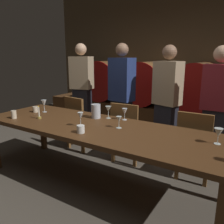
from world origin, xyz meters
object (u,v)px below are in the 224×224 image
dining_table (97,131)px  guest_far_left (82,91)px  guest_center_right (167,102)px  wine_barrel_far_left (108,80)px  guest_center_left (122,96)px  wine_glass_far_left (44,103)px  chair_center (127,130)px  pitcher (96,111)px  wine_barrel_center_right (199,86)px  wine_glass_center_right (125,112)px  candle_center (39,115)px  cup_center_left (14,115)px  guest_far_right (216,110)px  chair_left (79,120)px  wine_glass_far_right (218,133)px  wine_glass_center_left (108,109)px  cup_far_left (35,109)px  chair_right (195,143)px  wine_barrel_center_left (148,83)px  cup_center_right (81,129)px  wine_glass_left (80,116)px  wine_glass_right (119,120)px

dining_table → guest_far_left: size_ratio=1.72×
guest_center_right → wine_barrel_far_left: bearing=-18.0°
guest_center_left → wine_glass_far_left: 1.22m
wine_barrel_far_left → guest_center_left: (1.07, -1.24, -0.09)m
chair_center → pitcher: bearing=60.4°
guest_center_right → wine_barrel_center_right: bearing=-84.3°
chair_center → wine_glass_center_right: (0.15, -0.34, 0.35)m
candle_center → cup_center_left: bearing=-148.8°
chair_center → wine_glass_center_right: bearing=108.3°
guest_center_right → cup_center_left: guest_center_right is taller
candle_center → pitcher: bearing=34.7°
guest_far_right → chair_center: bearing=15.5°
chair_left → wine_barrel_center_right: bearing=-123.9°
wine_glass_far_right → cup_center_left: wine_glass_far_right is taller
guest_center_right → wine_glass_far_right: 1.40m
wine_glass_center_left → cup_far_left: wine_glass_center_left is taller
chair_left → guest_center_left: (0.54, 0.42, 0.38)m
wine_barrel_center_right → chair_right: (0.36, -1.67, -0.47)m
wine_glass_center_right → guest_center_right: bearing=73.9°
wine_glass_far_right → guest_far_left: bearing=156.5°
wine_barrel_far_left → guest_far_left: guest_far_left is taller
guest_far_right → wine_glass_center_right: (-0.95, -0.70, 0.00)m
wine_glass_far_right → wine_barrel_center_left: bearing=127.0°
chair_center → guest_center_right: (0.39, 0.50, 0.37)m
wine_glass_far_right → cup_center_right: wine_glass_far_right is taller
wine_barrel_center_left → cup_far_left: bearing=-106.2°
wine_glass_far_left → wine_glass_left: wine_glass_far_left is taller
guest_far_left → cup_far_left: size_ratio=21.35×
guest_center_right → candle_center: guest_center_right is taller
dining_table → candle_center: bearing=-170.2°
chair_left → wine_glass_left: wine_glass_left is taller
cup_far_left → pitcher: bearing=12.8°
guest_center_right → cup_center_left: bearing=61.4°
wine_barrel_center_right → chair_center: 1.83m
guest_far_left → wine_glass_right: 1.86m
cup_far_left → cup_center_left: 0.38m
wine_barrel_far_left → chair_center: (1.41, -1.67, -0.47)m
wine_barrel_center_left → guest_center_right: (0.83, -1.17, -0.11)m
chair_left → cup_center_left: bearing=86.8°
chair_left → wine_glass_far_right: bearing=171.9°
guest_center_right → wine_glass_right: 1.17m
guest_center_right → wine_glass_far_left: guest_center_right is taller
wine_glass_center_right → wine_barrel_far_left: bearing=127.7°
dining_table → wine_glass_left: 0.25m
wine_glass_far_right → wine_glass_center_right: bearing=167.3°
wine_barrel_center_right → guest_far_left: (-1.79, -1.19, -0.08)m
wine_barrel_center_right → guest_center_right: size_ratio=0.54×
dining_table → chair_center: size_ratio=3.37×
wine_barrel_center_right → guest_center_right: guest_center_right is taller
guest_far_left → cup_center_right: size_ratio=20.98×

